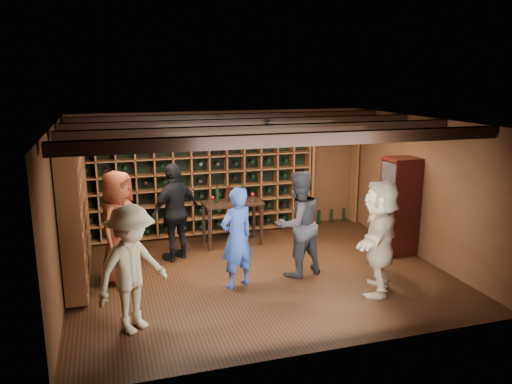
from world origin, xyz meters
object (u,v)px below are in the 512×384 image
object	(u,v)px
guest_beige	(380,237)
guest_woman_black	(175,212)
display_cabinet	(399,208)
guest_khaki	(132,269)
tasting_table	(232,207)
man_grey_suit	(298,224)
man_blue_shirt	(237,238)
guest_red_floral	(119,227)

from	to	relation	value
guest_beige	guest_woman_black	bearing A→B (deg)	-94.41
display_cabinet	guest_woman_black	xyz separation A→B (m)	(-3.92, 0.88, 0.01)
guest_khaki	tasting_table	distance (m)	3.51
display_cabinet	tasting_table	world-z (taller)	display_cabinet
man_grey_suit	man_blue_shirt	bearing A→B (deg)	-6.92
tasting_table	display_cabinet	bearing A→B (deg)	-28.30
man_blue_shirt	guest_woman_black	distance (m)	1.63
man_grey_suit	guest_red_floral	xyz separation A→B (m)	(-2.77, 0.58, 0.03)
display_cabinet	guest_beige	world-z (taller)	display_cabinet
man_blue_shirt	guest_khaki	bearing A→B (deg)	8.97
guest_red_floral	guest_khaki	bearing A→B (deg)	-145.66
display_cabinet	man_grey_suit	world-z (taller)	display_cabinet
guest_red_floral	tasting_table	bearing A→B (deg)	-29.84
man_blue_shirt	guest_red_floral	bearing A→B (deg)	-44.74
display_cabinet	guest_woman_black	bearing A→B (deg)	167.40
guest_woman_black	guest_khaki	distance (m)	2.54
guest_woman_black	tasting_table	world-z (taller)	guest_woman_black
guest_woman_black	guest_khaki	world-z (taller)	guest_woman_black
tasting_table	man_grey_suit	bearing A→B (deg)	-72.10
guest_khaki	man_grey_suit	bearing A→B (deg)	-14.80
guest_red_floral	guest_woman_black	distance (m)	1.21
display_cabinet	guest_beige	distance (m)	1.85
man_grey_suit	guest_red_floral	size ratio (longest dim) A/B	0.97
display_cabinet	man_blue_shirt	world-z (taller)	display_cabinet
tasting_table	guest_khaki	bearing A→B (deg)	-127.42
display_cabinet	man_blue_shirt	bearing A→B (deg)	-169.72
guest_khaki	guest_beige	distance (m)	3.58
man_grey_suit	guest_red_floral	distance (m)	2.83
guest_red_floral	man_grey_suit	bearing A→B (deg)	-70.86
display_cabinet	guest_red_floral	world-z (taller)	guest_red_floral
guest_woman_black	tasting_table	xyz separation A→B (m)	(1.14, 0.48, -0.12)
display_cabinet	guest_khaki	bearing A→B (deg)	-162.56
guest_khaki	tasting_table	size ratio (longest dim) A/B	1.46
display_cabinet	man_blue_shirt	distance (m)	3.24
man_blue_shirt	guest_woman_black	world-z (taller)	guest_woman_black
display_cabinet	man_blue_shirt	xyz separation A→B (m)	(-3.19, -0.58, -0.07)
man_blue_shirt	man_grey_suit	distance (m)	1.08
guest_red_floral	guest_khaki	size ratio (longest dim) A/B	1.08
guest_woman_black	guest_beige	bearing A→B (deg)	107.92
guest_beige	display_cabinet	bearing A→B (deg)	174.37
guest_woman_black	tasting_table	size ratio (longest dim) A/B	1.52
guest_beige	tasting_table	distance (m)	3.16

